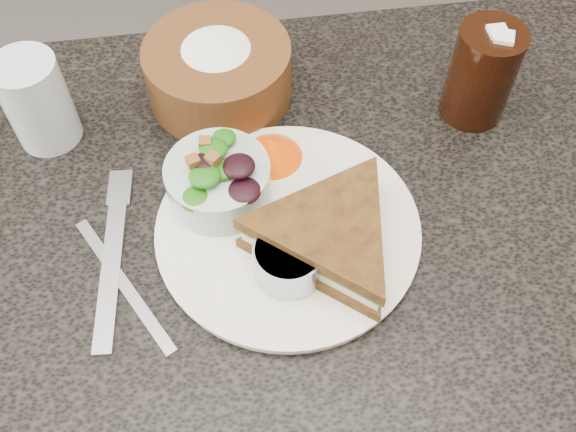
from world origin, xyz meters
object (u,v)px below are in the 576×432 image
(sandwich, at_px, (330,236))
(cola_glass, at_px, (483,70))
(dinner_plate, at_px, (288,229))
(salad_bowl, at_px, (218,176))
(dining_table, at_px, (287,378))
(dressing_ramekin, at_px, (289,260))
(water_glass, at_px, (37,102))
(bread_basket, at_px, (218,64))

(sandwich, xyz_separation_m, cola_glass, (0.20, 0.17, 0.03))
(dinner_plate, xyz_separation_m, salad_bowl, (-0.06, 0.05, 0.04))
(dining_table, xyz_separation_m, sandwich, (0.04, -0.01, 0.41))
(dinner_plate, xyz_separation_m, cola_glass, (0.24, 0.14, 0.06))
(salad_bowl, height_order, dressing_ramekin, salad_bowl)
(dressing_ramekin, relative_size, cola_glass, 0.54)
(dinner_plate, height_order, water_glass, water_glass)
(salad_bowl, xyz_separation_m, dressing_ramekin, (0.06, -0.10, -0.01))
(salad_bowl, bearing_deg, cola_glass, 16.38)
(sandwich, distance_m, water_glass, 0.35)
(sandwich, distance_m, dressing_ramekin, 0.05)
(dinner_plate, distance_m, dressing_ramekin, 0.06)
(water_glass, bearing_deg, sandwich, -35.68)
(dinner_plate, bearing_deg, sandwich, -42.08)
(sandwich, relative_size, salad_bowl, 1.71)
(sandwich, relative_size, bread_basket, 1.09)
(dining_table, distance_m, cola_glass, 0.52)
(sandwich, xyz_separation_m, water_glass, (-0.28, 0.20, 0.02))
(sandwich, bearing_deg, dining_table, -158.49)
(bread_basket, distance_m, cola_glass, 0.30)
(dressing_ramekin, distance_m, cola_glass, 0.31)
(sandwich, relative_size, water_glass, 1.73)
(salad_bowl, bearing_deg, water_glass, 146.50)
(sandwich, bearing_deg, cola_glass, 80.24)
(salad_bowl, distance_m, bread_basket, 0.16)
(sandwich, distance_m, cola_glass, 0.26)
(dining_table, xyz_separation_m, bread_basket, (-0.05, 0.23, 0.42))
(dinner_plate, bearing_deg, dressing_ramekin, -97.86)
(cola_glass, bearing_deg, sandwich, -139.62)
(dinner_plate, height_order, dressing_ramekin, dressing_ramekin)
(cola_glass, bearing_deg, dining_table, -146.96)
(dressing_ramekin, xyz_separation_m, cola_glass, (0.24, 0.19, 0.03))
(bread_basket, bearing_deg, dressing_ramekin, -80.46)
(dining_table, height_order, cola_glass, cola_glass)
(dressing_ramekin, xyz_separation_m, bread_basket, (-0.04, 0.26, 0.02))
(bread_basket, bearing_deg, salad_bowl, -94.98)
(dressing_ramekin, bearing_deg, salad_bowl, 119.56)
(sandwich, bearing_deg, salad_bowl, -179.53)
(sandwich, distance_m, salad_bowl, 0.13)
(dressing_ramekin, xyz_separation_m, water_glass, (-0.24, 0.22, 0.02))
(dinner_plate, bearing_deg, salad_bowl, 142.22)
(salad_bowl, relative_size, cola_glass, 0.85)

